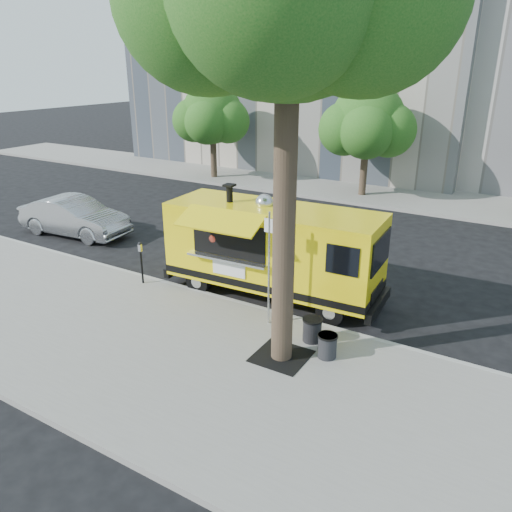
% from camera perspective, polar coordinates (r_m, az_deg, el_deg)
% --- Properties ---
extents(ground, '(120.00, 120.00, 0.00)m').
position_cam_1_polar(ground, '(15.09, -0.80, -4.20)').
color(ground, black).
rests_on(ground, ground).
extents(sidewalk, '(60.00, 6.00, 0.15)m').
position_cam_1_polar(sidewalk, '(12.25, -10.83, -10.73)').
color(sidewalk, gray).
rests_on(sidewalk, ground).
extents(curb, '(60.00, 0.14, 0.16)m').
position_cam_1_polar(curb, '(14.36, -2.76, -5.29)').
color(curb, '#999993').
rests_on(curb, ground).
extents(far_sidewalk, '(60.00, 5.00, 0.15)m').
position_cam_1_polar(far_sidewalk, '(26.87, 14.57, 6.77)').
color(far_sidewalk, gray).
rests_on(far_sidewalk, ground).
extents(tree_well, '(1.20, 1.20, 0.02)m').
position_cam_1_polar(tree_well, '(11.75, 2.91, -11.36)').
color(tree_well, black).
rests_on(tree_well, sidewalk).
extents(far_tree_a, '(3.42, 3.42, 5.36)m').
position_cam_1_polar(far_tree_a, '(29.54, -5.02, 15.92)').
color(far_tree_a, '#33261C').
rests_on(far_tree_a, far_sidewalk).
extents(far_tree_b, '(3.60, 3.60, 5.50)m').
position_cam_1_polar(far_tree_b, '(25.76, 12.63, 14.86)').
color(far_tree_b, '#33261C').
rests_on(far_tree_b, far_sidewalk).
extents(sign_post, '(0.28, 0.06, 3.00)m').
position_cam_1_polar(sign_post, '(12.40, 1.50, -0.71)').
color(sign_post, silver).
rests_on(sign_post, sidewalk).
extents(parking_meter, '(0.11, 0.11, 1.33)m').
position_cam_1_polar(parking_meter, '(15.44, -13.02, -0.19)').
color(parking_meter, black).
rests_on(parking_meter, sidewalk).
extents(food_truck, '(6.58, 3.24, 3.19)m').
position_cam_1_polar(food_truck, '(14.33, 1.78, 0.89)').
color(food_truck, yellow).
rests_on(food_truck, ground).
extents(sedan, '(4.72, 2.02, 1.51)m').
position_cam_1_polar(sedan, '(21.15, -20.04, 4.24)').
color(sedan, '#9C9DA2').
rests_on(sedan, ground).
extents(trash_bin_left, '(0.47, 0.47, 0.57)m').
position_cam_1_polar(trash_bin_left, '(11.69, 8.14, -10.04)').
color(trash_bin_left, black).
rests_on(trash_bin_left, sidewalk).
extents(trash_bin_right, '(0.49, 0.49, 0.59)m').
position_cam_1_polar(trash_bin_right, '(12.26, 6.44, -8.29)').
color(trash_bin_right, black).
rests_on(trash_bin_right, sidewalk).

